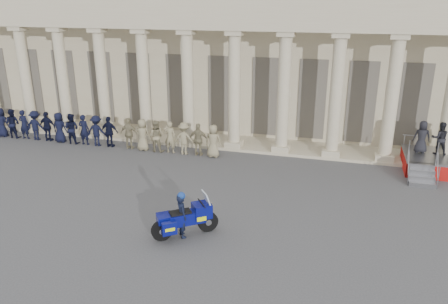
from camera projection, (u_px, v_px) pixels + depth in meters
ground at (150, 209)px, 17.09m from camera, size 90.00×90.00×0.00m
building at (241, 51)px, 28.96m from camera, size 40.00×12.50×9.00m
officer_rank at (81, 129)px, 24.49m from camera, size 16.29×0.65×1.73m
reviewing_stand at (445, 148)px, 20.50m from camera, size 3.82×3.77×2.34m
motorcycle at (186, 218)px, 15.00m from camera, size 2.01×1.73×1.54m
rider at (182, 214)px, 14.89m from camera, size 0.65×0.69×1.67m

